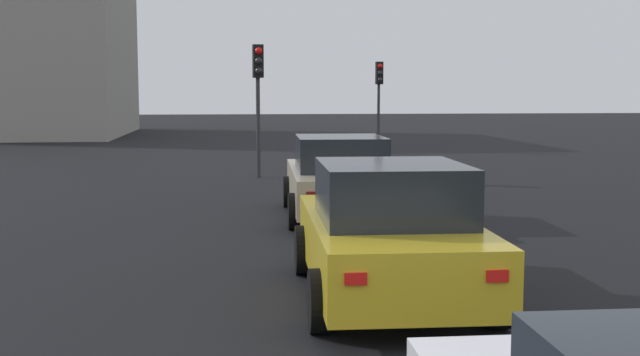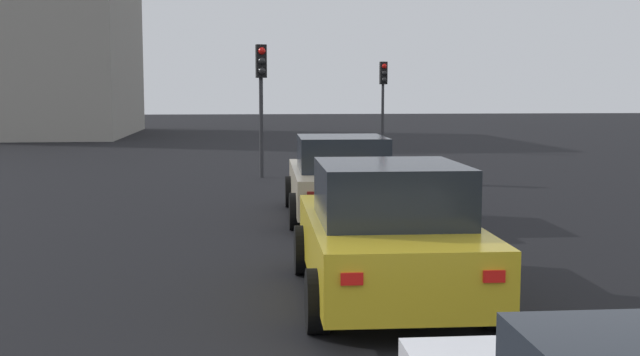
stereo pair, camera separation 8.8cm
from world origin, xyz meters
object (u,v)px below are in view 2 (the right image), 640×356
at_px(traffic_light_near_left, 261,82).
at_px(traffic_light_near_right, 383,87).
at_px(car_beige_left_lead, 341,178).
at_px(car_yellow_left_second, 387,234).

height_order(traffic_light_near_left, traffic_light_near_right, traffic_light_near_left).
bearing_deg(car_beige_left_lead, car_yellow_left_second, 179.68).
xyz_separation_m(car_yellow_left_second, traffic_light_near_right, (22.48, -4.24, 1.82)).
bearing_deg(car_yellow_left_second, traffic_light_near_right, -8.87).
height_order(car_yellow_left_second, traffic_light_near_left, traffic_light_near_left).
distance_m(car_yellow_left_second, traffic_light_near_right, 22.95).
xyz_separation_m(car_beige_left_lead, traffic_light_near_left, (7.07, 1.24, 1.89)).
height_order(car_beige_left_lead, car_yellow_left_second, car_yellow_left_second).
xyz_separation_m(traffic_light_near_left, traffic_light_near_right, (9.51, -5.21, -0.06)).
distance_m(traffic_light_near_left, traffic_light_near_right, 10.84).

